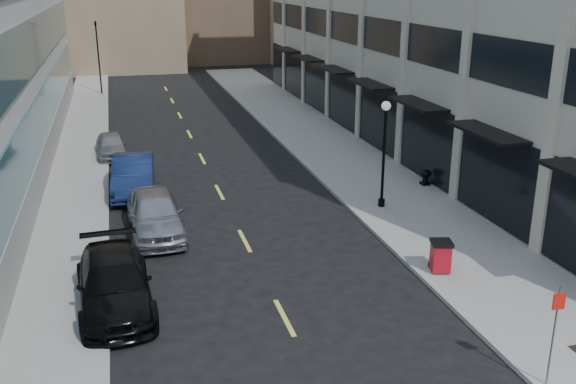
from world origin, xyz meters
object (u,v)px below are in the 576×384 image
car_silver_sedan (155,214)px  car_grey_sedan (111,145)px  car_blue_sedan (133,175)px  urn_planter (426,175)px  trash_bin (441,255)px  lamppost (384,144)px  traffic_signal (96,26)px  sign_post (555,323)px  car_black_pickup (114,283)px

car_silver_sedan → car_grey_sedan: 12.20m
car_blue_sedan → urn_planter: car_blue_sedan is taller
trash_bin → lamppost: (0.64, 6.51, 2.15)m
lamppost → car_grey_sedan: bearing=133.7°
traffic_signal → sign_post: 46.45m
urn_planter → traffic_signal: bearing=116.8°
traffic_signal → car_silver_sedan: traffic_signal is taller
car_black_pickup → traffic_signal: bearing=88.1°
lamppost → urn_planter: size_ratio=6.31×
trash_bin → lamppost: 6.89m
car_silver_sedan → car_blue_sedan: (-0.63, 5.47, -0.00)m
car_black_pickup → urn_planter: car_black_pickup is taller
lamppost → sign_post: (-1.10, -12.90, -1.06)m
car_blue_sedan → car_grey_sedan: 6.70m
car_grey_sedan → sign_post: bearing=-70.3°
car_black_pickup → car_grey_sedan: 17.64m
traffic_signal → lamppost: traffic_signal is taller
car_black_pickup → lamppost: lamppost is taller
sign_post → urn_planter: sign_post is taller
car_silver_sedan → car_grey_sedan: (-1.60, 12.10, -0.18)m
car_blue_sedan → trash_bin: size_ratio=4.70×
traffic_signal → car_silver_sedan: 32.91m
car_silver_sedan → sign_post: size_ratio=1.90×
sign_post → urn_planter: 15.82m
car_black_pickup → lamppost: 12.84m
urn_planter → car_grey_sedan: bearing=146.7°
car_grey_sedan → lamppost: bearing=-48.9°
trash_bin → car_silver_sedan: bearing=159.6°
trash_bin → traffic_signal: bearing=120.3°
traffic_signal → urn_planter: size_ratio=9.41×
trash_bin → sign_post: bearing=-80.2°
car_blue_sedan → urn_planter: (13.43, -2.84, -0.25)m
traffic_signal → car_silver_sedan: (2.30, -32.47, -4.86)m
traffic_signal → lamppost: size_ratio=1.49×
lamppost → traffic_signal: bearing=110.3°
traffic_signal → car_silver_sedan: size_ratio=1.39×
car_black_pickup → urn_planter: size_ratio=7.20×
car_grey_sedan → trash_bin: (10.56, -18.25, 0.06)m
car_blue_sedan → car_grey_sedan: size_ratio=1.30×
car_black_pickup → car_blue_sedan: size_ratio=1.03×
car_blue_sedan → sign_post: size_ratio=1.96×
car_silver_sedan → urn_planter: (12.80, 2.63, -0.26)m
car_black_pickup → trash_bin: bearing=-6.3°
car_blue_sedan → urn_planter: bearing=-8.0°
car_grey_sedan → urn_planter: 17.23m
car_blue_sedan → urn_planter: 13.73m
sign_post → traffic_signal: bearing=109.1°
car_black_pickup → trash_bin: size_ratio=4.85×
sign_post → car_black_pickup: bearing=150.9°
car_grey_sedan → sign_post: (10.10, -24.64, 1.16)m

